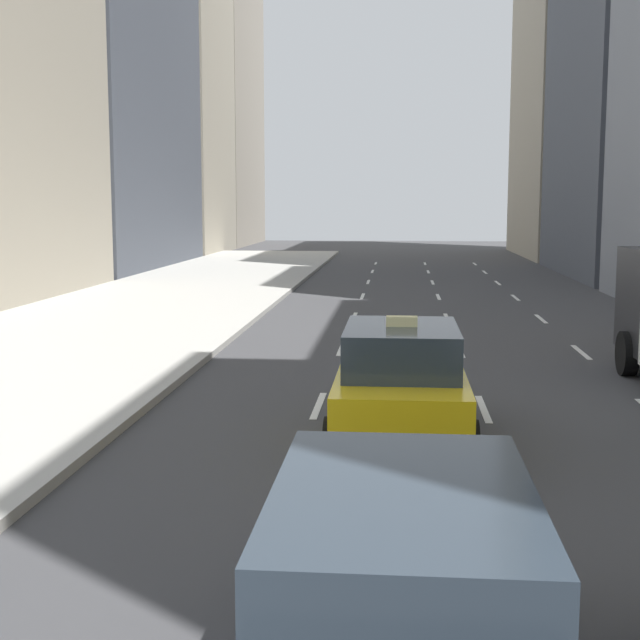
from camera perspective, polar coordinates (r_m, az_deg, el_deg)
sidewalk_left at (r=29.26m, az=-11.11°, el=0.75°), size 8.00×66.00×0.15m
lane_markings at (r=24.19m, az=8.48°, el=-0.77°), size 5.72×56.00×0.01m
building_row_left at (r=42.29m, az=-16.84°, el=18.03°), size 6.00×77.58×28.86m
taxi_lead at (r=12.98m, az=5.20°, el=-3.99°), size 2.02×4.40×1.87m
sedan_silver_behind at (r=6.00m, az=5.26°, el=-17.88°), size 2.02×4.92×1.77m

